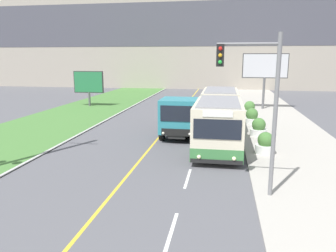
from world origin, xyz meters
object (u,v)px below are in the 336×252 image
Objects in this scene: car_distant at (219,95)px; billboard_small at (89,83)px; dump_truck at (181,117)px; planter_round_far at (249,109)px; traffic_light_mast at (259,96)px; billboard_large at (265,68)px; planter_round_second at (259,128)px; planter_round_near at (265,144)px; city_bus at (219,116)px; planter_round_third at (252,117)px.

car_distant is 15.77m from billboard_small.
dump_truck is 5.38× the size of planter_round_far.
billboard_large is (2.79, 22.42, 0.34)m from traffic_light_mast.
planter_round_second is 0.96× the size of planter_round_far.
traffic_light_mast is at bearing -93.55° from planter_round_far.
planter_round_near is at bearing -90.70° from planter_round_second.
car_distant is 0.70× the size of traffic_light_mast.
planter_round_third is at bearing 64.29° from city_bus.
car_distant is 14.67m from planter_round_third.
planter_round_second is (2.97, -18.61, -0.08)m from car_distant.
city_bus is at bearing -107.66° from billboard_large.
city_bus reaches higher than planter_round_near.
city_bus reaches higher than car_distant.
city_bus is at bearing 128.98° from planter_round_near.
traffic_light_mast is at bearing -66.25° from dump_truck.
billboard_large is 18.65m from billboard_small.
dump_truck is at bearing -135.12° from planter_round_third.
planter_round_third is at bearing -78.83° from car_distant.
city_bus is 14.39m from billboard_large.
car_distant is 3.47× the size of planter_round_third.
billboard_small reaches higher than dump_truck.
billboard_large is at bearing 84.21° from planter_round_near.
city_bus reaches higher than dump_truck.
billboard_small reaches higher than planter_round_far.
billboard_small is 23.12m from planter_round_near.
planter_round_near is at bearing -90.20° from planter_round_far.
traffic_light_mast is at bearing -53.69° from billboard_small.
billboard_small is (-11.73, 12.29, 1.22)m from dump_truck.
planter_round_third reaches higher than planter_round_near.
billboard_large is 9.16m from planter_round_third.
dump_truck is 6.21m from planter_round_near.
traffic_light_mast is 5.12× the size of planter_round_near.
dump_truck is 17.03m from billboard_small.
billboard_small is 3.09× the size of planter_round_third.
dump_truck is at bearing -96.50° from car_distant.
billboard_large is 1.48× the size of billboard_small.
planter_round_near is (16.86, -15.70, -1.96)m from billboard_small.
billboard_large is 4.73× the size of planter_round_near.
planter_round_second is at bearing -34.17° from billboard_small.
planter_round_second reaches higher than planter_round_near.
planter_round_third is (1.02, 14.19, -3.29)m from traffic_light_mast.
planter_round_second is at bearing 20.98° from city_bus.
city_bus is at bearing -4.70° from dump_truck.
city_bus reaches higher than planter_round_second.
dump_truck is 1.11× the size of traffic_light_mast.
planter_round_near is (-1.69, -16.67, -3.64)m from billboard_large.
billboard_small is (-15.76, 21.45, -1.34)m from traffic_light_mast.
billboard_small is 3.19× the size of planter_round_near.
planter_round_near is 0.98× the size of planter_round_second.
planter_round_far is (2.96, -10.16, -0.06)m from car_distant.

